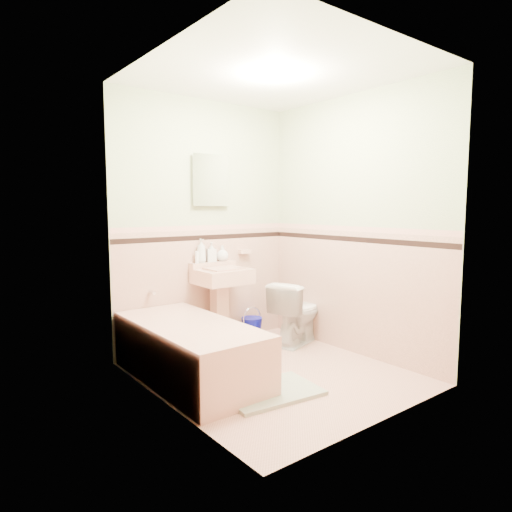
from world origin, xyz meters
TOP-DOWN VIEW (x-y plane):
  - floor at (0.00, 0.00)m, footprint 2.20×2.20m
  - ceiling at (0.00, 0.00)m, footprint 2.20×2.20m
  - wall_back at (0.00, 1.10)m, footprint 2.50×0.00m
  - wall_front at (0.00, -1.10)m, footprint 2.50×0.00m
  - wall_left at (-1.00, 0.00)m, footprint 0.00×2.50m
  - wall_right at (1.00, 0.00)m, footprint 0.00×2.50m
  - wainscot_back at (0.00, 1.09)m, footprint 2.00×0.00m
  - wainscot_front at (0.00, -1.09)m, footprint 2.00×0.00m
  - wainscot_left at (-0.99, 0.00)m, footprint 0.00×2.20m
  - wainscot_right at (0.99, 0.00)m, footprint 0.00×2.20m
  - accent_back at (0.00, 1.08)m, footprint 2.00×0.00m
  - accent_front at (0.00, -1.08)m, footprint 2.00×0.00m
  - accent_left at (-0.98, 0.00)m, footprint 0.00×2.20m
  - accent_right at (0.98, 0.00)m, footprint 0.00×2.20m
  - cap_back at (0.00, 1.08)m, footprint 2.00×0.00m
  - cap_front at (0.00, -1.08)m, footprint 2.00×0.00m
  - cap_left at (-0.98, 0.00)m, footprint 0.00×2.20m
  - cap_right at (0.98, 0.00)m, footprint 0.00×2.20m
  - bathtub at (-0.63, 0.33)m, footprint 0.70×1.50m
  - tub_faucet at (-0.63, 1.05)m, footprint 0.04×0.12m
  - sink at (0.05, 0.86)m, footprint 0.52×0.48m
  - sink_faucet at (0.05, 1.00)m, footprint 0.02×0.02m
  - medicine_cabinet at (0.05, 1.07)m, footprint 0.40×0.04m
  - soap_dish at (0.47, 1.06)m, footprint 0.13×0.08m
  - soap_bottle_left at (-0.09, 1.04)m, footprint 0.09×0.09m
  - soap_bottle_mid at (0.03, 1.04)m, footprint 0.12×0.12m
  - soap_bottle_right at (0.17, 1.04)m, footprint 0.13×0.13m
  - tube at (-0.14, 1.04)m, footprint 0.04×0.04m
  - toilet at (0.75, 0.52)m, footprint 0.74×0.56m
  - bucket at (0.49, 0.96)m, footprint 0.29×0.29m
  - bath_mat at (-0.29, -0.30)m, footprint 0.79×0.58m
  - shoe at (-0.27, -0.25)m, footprint 0.17×0.13m

SIDE VIEW (x-z plane):
  - floor at x=0.00m, z-range 0.00..0.00m
  - bath_mat at x=-0.29m, z-range 0.00..0.03m
  - shoe at x=-0.27m, z-range 0.03..0.09m
  - bucket at x=0.49m, z-range 0.00..0.23m
  - bathtub at x=-0.63m, z-range 0.00..0.45m
  - toilet at x=0.75m, z-range 0.00..0.67m
  - sink at x=0.05m, z-range 0.00..0.81m
  - wainscot_back at x=0.00m, z-range -0.40..1.60m
  - wainscot_front at x=0.00m, z-range -0.40..1.60m
  - wainscot_left at x=-0.99m, z-range -0.50..1.70m
  - wainscot_right at x=0.99m, z-range -0.50..1.70m
  - tub_faucet at x=-0.63m, z-range 0.61..0.65m
  - tube at x=-0.14m, z-range 0.87..0.99m
  - soap_bottle_right at x=0.17m, z-range 0.87..1.03m
  - sink_faucet at x=0.05m, z-range 0.90..1.00m
  - soap_dish at x=0.47m, z-range 0.93..0.97m
  - soap_bottle_mid at x=0.03m, z-range 0.87..1.07m
  - soap_bottle_left at x=-0.09m, z-range 0.87..1.11m
  - accent_left at x=-0.98m, z-range 0.02..2.22m
  - accent_right at x=0.98m, z-range 0.02..2.22m
  - accent_back at x=0.00m, z-range 0.12..2.12m
  - accent_front at x=0.00m, z-range 0.12..2.12m
  - cap_back at x=0.00m, z-range 0.22..2.22m
  - cap_front at x=0.00m, z-range 0.22..2.22m
  - cap_left at x=-0.98m, z-range 0.12..2.32m
  - cap_right at x=0.98m, z-range 0.12..2.32m
  - wall_back at x=0.00m, z-range 0.00..2.50m
  - wall_front at x=0.00m, z-range 0.00..2.50m
  - wall_left at x=-1.00m, z-range 0.00..2.50m
  - wall_right at x=1.00m, z-range 0.00..2.50m
  - medicine_cabinet at x=0.05m, z-range 1.45..1.95m
  - ceiling at x=0.00m, z-range 2.50..2.50m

